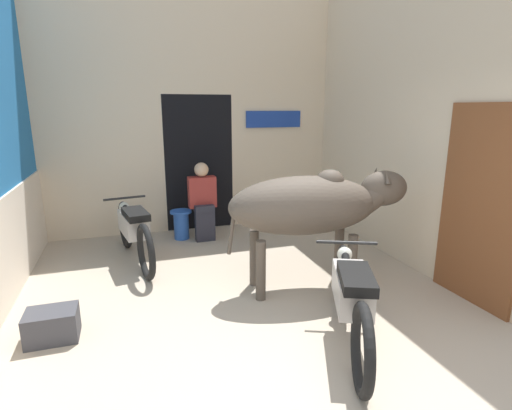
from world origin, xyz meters
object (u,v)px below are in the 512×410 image
at_px(motorcycle_far, 134,229).
at_px(plastic_stool, 181,224).
at_px(cow, 313,205).
at_px(shopkeeper_seated, 203,199).
at_px(motorcycle_near, 351,297).
at_px(crate, 52,325).

bearing_deg(motorcycle_far, plastic_stool, 47.11).
relative_size(cow, shopkeeper_seated, 1.74).
bearing_deg(cow, motorcycle_far, 142.59).
relative_size(motorcycle_far, plastic_stool, 4.27).
xyz_separation_m(motorcycle_near, shopkeeper_seated, (-0.67, 3.30, 0.20)).
distance_m(plastic_stool, crate, 2.93).
xyz_separation_m(motorcycle_near, crate, (-2.52, 0.89, -0.31)).
relative_size(plastic_stool, crate, 1.05).
xyz_separation_m(cow, crate, (-2.69, -0.26, -0.85)).
distance_m(motorcycle_near, motorcycle_far, 3.14).
bearing_deg(shopkeeper_seated, cow, -68.63).
relative_size(motorcycle_near, shopkeeper_seated, 1.48).
xyz_separation_m(motorcycle_far, crate, (-0.78, -1.72, -0.32)).
xyz_separation_m(cow, motorcycle_far, (-1.92, 1.47, -0.53)).
bearing_deg(shopkeeper_seated, motorcycle_far, -147.16).
xyz_separation_m(plastic_stool, crate, (-1.51, -2.51, -0.11)).
distance_m(cow, motorcycle_far, 2.47).
distance_m(motorcycle_near, shopkeeper_seated, 3.38).
bearing_deg(motorcycle_near, cow, 81.40).
height_order(cow, crate, cow).
height_order(motorcycle_near, crate, motorcycle_near).
bearing_deg(cow, motorcycle_near, -98.60).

